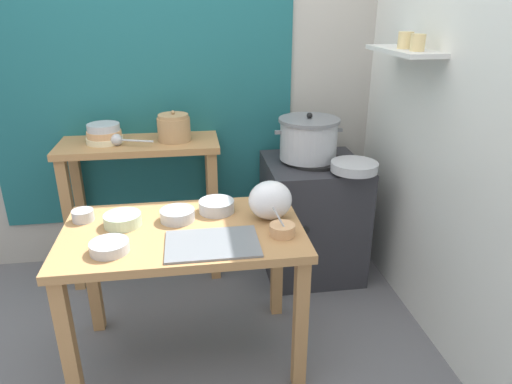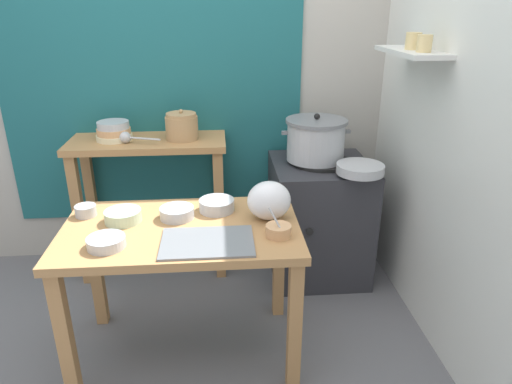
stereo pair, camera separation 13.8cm
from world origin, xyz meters
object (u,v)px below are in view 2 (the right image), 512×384
Objects in this scene: steamer_pot at (316,140)px; prep_bowl_3 at (217,205)px; prep_bowl_1 at (123,216)px; prep_table at (182,248)px; ladle at (127,137)px; prep_bowl_2 at (86,210)px; plastic_bag at (269,200)px; bowl_stack_enamel at (114,131)px; back_shelf_table at (150,173)px; stove_block at (318,218)px; prep_bowl_5 at (278,230)px; prep_bowl_4 at (106,242)px; prep_bowl_0 at (177,212)px; clay_pot at (182,126)px; wide_pan at (360,169)px; serving_tray at (207,242)px.

steamer_pot reaches higher than prep_bowl_3.
prep_table is at bearing -15.86° from prep_bowl_1.
steamer_pot is 1.66× the size of ladle.
plastic_bag is at bearing -6.75° from prep_bowl_2.
prep_table is 1.04m from bowl_stack_enamel.
back_shelf_table is 0.29m from ladle.
plastic_bag is at bearing -50.13° from back_shelf_table.
prep_bowl_2 is 0.58× the size of prep_bowl_3.
stove_block is 4.46× the size of prep_bowl_3.
prep_bowl_3 is at bearing 132.77° from prep_bowl_5.
prep_bowl_4 reaches higher than prep_table.
prep_bowl_2 is at bearing 172.14° from prep_bowl_0.
clay_pot is at bearing 115.88° from prep_bowl_5.
clay_pot is at bearing 11.16° from ladle.
prep_bowl_4 is at bearing -62.89° from prep_bowl_2.
steamer_pot is 0.35m from wide_pan.
clay_pot reaches higher than prep_table.
prep_bowl_4 is at bearing -162.85° from plastic_bag.
prep_table is 0.32m from prep_bowl_1.
prep_bowl_4 is at bearing -176.81° from prep_bowl_5.
steamer_pot is 3.06× the size of prep_bowl_5.
stove_block is 5.67× the size of prep_bowl_5.
back_shelf_table is at bearing 129.87° from plastic_bag.
prep_bowl_4 is at bearing -104.47° from clay_pot.
plastic_bag is at bearing -60.52° from clay_pot.
steamer_pot is at bearing 128.23° from wide_pan.
prep_bowl_5 is (0.27, -0.29, -0.00)m from prep_bowl_3.
steamer_pot is 2.03× the size of plastic_bag.
bowl_stack_enamel is (-1.23, 0.12, 0.05)m from steamer_pot.
prep_bowl_0 is at bearing -7.86° from prep_bowl_2.
back_shelf_table is 0.78m from prep_bowl_1.
bowl_stack_enamel is at bearing 131.44° from prep_bowl_3.
prep_bowl_3 is (0.62, -0.70, -0.20)m from bowl_stack_enamel.
ladle is 1.48× the size of prep_bowl_1.
steamer_pot reaches higher than prep_bowl_2.
prep_bowl_4 is (-0.05, -1.02, 0.07)m from back_shelf_table.
prep_bowl_0 reaches higher than prep_bowl_4.
ladle is 0.93× the size of wide_pan.
bowl_stack_enamel is at bearing 178.21° from clay_pot.
prep_table is at bearing 29.17° from prep_bowl_4.
steamer_pot is 2.41× the size of prep_bowl_3.
serving_tray is at bearing -142.85° from wide_pan.
serving_tray is (-0.69, -0.89, 0.34)m from stove_block.
ladle reaches higher than serving_tray.
prep_bowl_1 is at bearing -82.95° from ladle.
prep_bowl_2 is at bearing -167.46° from wide_pan.
serving_tray is at bearing -69.71° from back_shelf_table.
back_shelf_table is 1.23× the size of stove_block.
serving_tray is 0.43m from prep_bowl_4.
wide_pan is 1.44m from prep_bowl_4.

